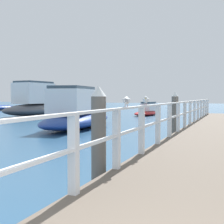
# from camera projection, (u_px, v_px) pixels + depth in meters

# --- Properties ---
(pier_deck) EXTENTS (2.81, 24.09, 0.45)m
(pier_deck) POSITION_uv_depth(u_px,v_px,m) (218.00, 134.00, 12.65)
(pier_deck) COLOR brown
(pier_deck) RESTS_ON ground_plane
(pier_railing) EXTENTS (0.12, 22.61, 1.11)m
(pier_railing) POSITION_uv_depth(u_px,v_px,m) (185.00, 112.00, 13.10)
(pier_railing) COLOR white
(pier_railing) RESTS_ON pier_deck
(dock_piling_near) EXTENTS (0.29, 0.29, 1.97)m
(dock_piling_near) POSITION_uv_depth(u_px,v_px,m) (99.00, 138.00, 5.85)
(dock_piling_near) COLOR #6B6056
(dock_piling_near) RESTS_ON ground_plane
(dock_piling_far) EXTENTS (0.29, 0.29, 1.97)m
(dock_piling_far) POSITION_uv_depth(u_px,v_px,m) (175.00, 115.00, 13.08)
(dock_piling_far) COLOR #6B6056
(dock_piling_far) RESTS_ON ground_plane
(seagull_foreground) EXTENTS (0.24, 0.46, 0.21)m
(seagull_foreground) POSITION_uv_depth(u_px,v_px,m) (126.00, 100.00, 6.14)
(seagull_foreground) COLOR white
(seagull_foreground) RESTS_ON pier_railing
(seagull_background) EXTENTS (0.22, 0.47, 0.21)m
(seagull_background) POSITION_uv_depth(u_px,v_px,m) (146.00, 100.00, 7.44)
(seagull_background) COLOR white
(seagull_background) RESTS_ON pier_railing
(boat_0) EXTENTS (4.07, 9.20, 3.11)m
(boat_0) POSITION_uv_depth(u_px,v_px,m) (39.00, 104.00, 28.54)
(boat_0) COLOR #4C4C51
(boat_0) RESTS_ON ground_plane
(boat_2) EXTENTS (3.85, 8.76, 2.32)m
(boat_2) POSITION_uv_depth(u_px,v_px,m) (76.00, 114.00, 17.56)
(boat_2) COLOR navy
(boat_2) RESTS_ON ground_plane
(boat_6) EXTENTS (2.13, 4.36, 1.27)m
(boat_6) POSITION_uv_depth(u_px,v_px,m) (147.00, 111.00, 28.88)
(boat_6) COLOR red
(boat_6) RESTS_ON ground_plane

